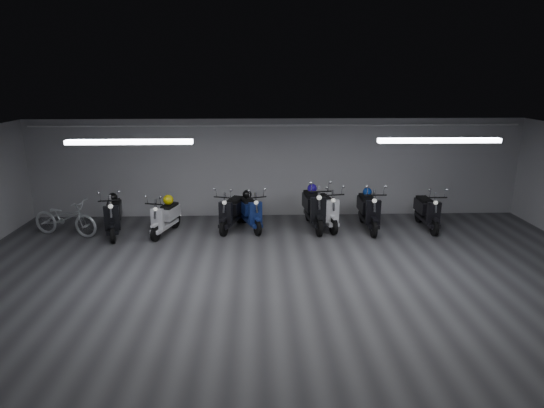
{
  "coord_description": "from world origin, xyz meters",
  "views": [
    {
      "loc": [
        -0.57,
        -7.79,
        3.99
      ],
      "look_at": [
        -0.22,
        2.5,
        1.05
      ],
      "focal_mm": 30.13,
      "sensor_mm": 36.0,
      "label": 1
    }
  ],
  "objects_px": {
    "scooter_3": "(232,206)",
    "helmet_3": "(168,200)",
    "scooter_6": "(326,204)",
    "scooter_7": "(369,205)",
    "helmet_0": "(113,197)",
    "helmet_1": "(312,188)",
    "scooter_0": "(113,210)",
    "scooter_8": "(428,206)",
    "helmet_2": "(247,194)",
    "scooter_4": "(250,206)",
    "helmet_4": "(367,192)",
    "bicycle": "(65,214)",
    "scooter_5": "(314,202)",
    "scooter_2": "(165,212)"
  },
  "relations": [
    {
      "from": "scooter_3",
      "to": "helmet_3",
      "type": "relative_size",
      "value": 6.35
    },
    {
      "from": "scooter_6",
      "to": "scooter_7",
      "type": "bearing_deg",
      "value": -21.55
    },
    {
      "from": "helmet_0",
      "to": "helmet_1",
      "type": "xyz_separation_m",
      "value": [
        5.19,
        0.42,
        0.08
      ]
    },
    {
      "from": "scooter_0",
      "to": "scooter_8",
      "type": "distance_m",
      "value": 8.17
    },
    {
      "from": "helmet_3",
      "to": "scooter_6",
      "type": "bearing_deg",
      "value": 2.72
    },
    {
      "from": "scooter_8",
      "to": "helmet_3",
      "type": "xyz_separation_m",
      "value": [
        -6.8,
        -0.0,
        0.24
      ]
    },
    {
      "from": "scooter_8",
      "to": "helmet_2",
      "type": "distance_m",
      "value": 4.8
    },
    {
      "from": "scooter_3",
      "to": "scooter_4",
      "type": "xyz_separation_m",
      "value": [
        0.49,
        0.0,
        -0.01
      ]
    },
    {
      "from": "scooter_3",
      "to": "scooter_8",
      "type": "bearing_deg",
      "value": 16.89
    },
    {
      "from": "scooter_3",
      "to": "helmet_4",
      "type": "relative_size",
      "value": 7.18
    },
    {
      "from": "bicycle",
      "to": "helmet_4",
      "type": "distance_m",
      "value": 7.85
    },
    {
      "from": "scooter_5",
      "to": "helmet_0",
      "type": "bearing_deg",
      "value": 176.2
    },
    {
      "from": "scooter_4",
      "to": "scooter_7",
      "type": "bearing_deg",
      "value": -22.29
    },
    {
      "from": "scooter_6",
      "to": "bicycle",
      "type": "distance_m",
      "value": 6.74
    },
    {
      "from": "scooter_2",
      "to": "helmet_3",
      "type": "bearing_deg",
      "value": 90.0
    },
    {
      "from": "scooter_3",
      "to": "helmet_1",
      "type": "relative_size",
      "value": 6.64
    },
    {
      "from": "scooter_6",
      "to": "helmet_2",
      "type": "xyz_separation_m",
      "value": [
        -2.11,
        0.17,
        0.25
      ]
    },
    {
      "from": "helmet_0",
      "to": "helmet_4",
      "type": "relative_size",
      "value": 1.0
    },
    {
      "from": "scooter_4",
      "to": "helmet_4",
      "type": "xyz_separation_m",
      "value": [
        3.12,
        0.11,
        0.34
      ]
    },
    {
      "from": "scooter_4",
      "to": "bicycle",
      "type": "height_order",
      "value": "scooter_4"
    },
    {
      "from": "scooter_7",
      "to": "helmet_1",
      "type": "relative_size",
      "value": 7.18
    },
    {
      "from": "scooter_8",
      "to": "helmet_1",
      "type": "distance_m",
      "value": 3.08
    },
    {
      "from": "helmet_1",
      "to": "scooter_2",
      "type": "bearing_deg",
      "value": -170.49
    },
    {
      "from": "helmet_4",
      "to": "scooter_8",
      "type": "bearing_deg",
      "value": -8.94
    },
    {
      "from": "scooter_0",
      "to": "bicycle",
      "type": "xyz_separation_m",
      "value": [
        -1.24,
        0.03,
        -0.09
      ]
    },
    {
      "from": "helmet_0",
      "to": "helmet_4",
      "type": "bearing_deg",
      "value": 2.06
    },
    {
      "from": "helmet_1",
      "to": "scooter_7",
      "type": "bearing_deg",
      "value": -16.76
    },
    {
      "from": "scooter_3",
      "to": "helmet_1",
      "type": "xyz_separation_m",
      "value": [
        2.16,
        0.29,
        0.39
      ]
    },
    {
      "from": "scooter_6",
      "to": "helmet_2",
      "type": "height_order",
      "value": "scooter_6"
    },
    {
      "from": "scooter_4",
      "to": "scooter_8",
      "type": "relative_size",
      "value": 1.0
    },
    {
      "from": "scooter_5",
      "to": "helmet_3",
      "type": "relative_size",
      "value": 7.29
    },
    {
      "from": "scooter_2",
      "to": "scooter_6",
      "type": "relative_size",
      "value": 0.91
    },
    {
      "from": "scooter_4",
      "to": "scooter_3",
      "type": "bearing_deg",
      "value": 160.8
    },
    {
      "from": "scooter_6",
      "to": "helmet_3",
      "type": "xyz_separation_m",
      "value": [
        -4.14,
        -0.2,
        0.21
      ]
    },
    {
      "from": "scooter_4",
      "to": "scooter_5",
      "type": "bearing_deg",
      "value": -18.88
    },
    {
      "from": "scooter_0",
      "to": "helmet_3",
      "type": "xyz_separation_m",
      "value": [
        1.36,
        0.23,
        0.2
      ]
    },
    {
      "from": "helmet_4",
      "to": "scooter_5",
      "type": "bearing_deg",
      "value": -176.53
    },
    {
      "from": "scooter_7",
      "to": "scooter_8",
      "type": "height_order",
      "value": "scooter_7"
    },
    {
      "from": "scooter_6",
      "to": "helmet_3",
      "type": "distance_m",
      "value": 4.15
    },
    {
      "from": "scooter_3",
      "to": "bicycle",
      "type": "xyz_separation_m",
      "value": [
        -4.21,
        -0.34,
        -0.06
      ]
    },
    {
      "from": "scooter_6",
      "to": "helmet_0",
      "type": "height_order",
      "value": "scooter_6"
    },
    {
      "from": "helmet_0",
      "to": "helmet_2",
      "type": "bearing_deg",
      "value": 5.83
    },
    {
      "from": "scooter_6",
      "to": "helmet_1",
      "type": "relative_size",
      "value": 6.85
    },
    {
      "from": "scooter_3",
      "to": "scooter_2",
      "type": "bearing_deg",
      "value": -149.87
    },
    {
      "from": "scooter_2",
      "to": "helmet_0",
      "type": "distance_m",
      "value": 1.41
    },
    {
      "from": "scooter_0",
      "to": "helmet_4",
      "type": "bearing_deg",
      "value": -8.37
    },
    {
      "from": "helmet_1",
      "to": "bicycle",
      "type": "bearing_deg",
      "value": -174.34
    },
    {
      "from": "helmet_0",
      "to": "scooter_5",
      "type": "bearing_deg",
      "value": 1.68
    },
    {
      "from": "scooter_2",
      "to": "bicycle",
      "type": "bearing_deg",
      "value": -163.39
    },
    {
      "from": "helmet_3",
      "to": "scooter_5",
      "type": "bearing_deg",
      "value": 2.46
    }
  ]
}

